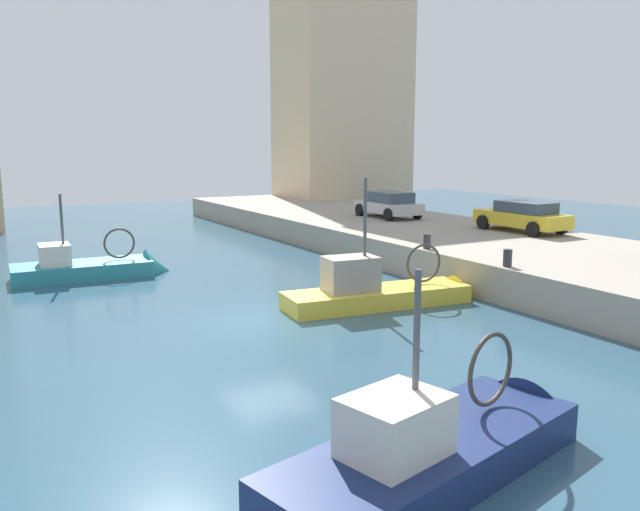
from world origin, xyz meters
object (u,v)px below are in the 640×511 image
Objects in this scene: mooring_bollard_north at (427,241)px; fishing_boat_yellow at (386,299)px; mooring_bollard_mid at (508,258)px; parked_car_yellow at (522,216)px; parked_car_silver at (389,204)px; fishing_boat_navy at (444,461)px; fishing_boat_teal at (95,275)px.

fishing_boat_yellow is at bearing -146.42° from mooring_bollard_north.
mooring_bollard_mid is (3.41, -1.73, 1.31)m from fishing_boat_yellow.
parked_car_silver is at bearing 104.20° from parked_car_yellow.
fishing_boat_navy is 24.36m from parked_car_silver.
fishing_boat_teal reaches higher than mooring_bollard_north.
fishing_boat_navy is 20.00m from parked_car_yellow.
parked_car_yellow is at bearing 40.37° from fishing_boat_navy.
mooring_bollard_mid is at bearing -26.94° from fishing_boat_yellow.
mooring_bollard_mid is at bearing -90.00° from mooring_bollard_north.
parked_car_yellow is at bearing 21.36° from fishing_boat_yellow.
fishing_boat_yellow is 10.85m from parked_car_yellow.
fishing_boat_yellow is 1.02× the size of fishing_boat_navy.
fishing_boat_yellow is 12.51× the size of mooring_bollard_mid.
parked_car_silver is 10.21m from mooring_bollard_north.
fishing_boat_navy is 11.35m from mooring_bollard_mid.
fishing_boat_teal is 15.10m from mooring_bollard_mid.
mooring_bollard_mid is (8.61, 7.27, 1.36)m from fishing_boat_navy.
parked_car_yellow reaches higher than mooring_bollard_north.
parked_car_silver is at bearing 56.80° from fishing_boat_navy.
parked_car_silver is at bearing 8.90° from fishing_boat_teal.
fishing_boat_yellow is 4.04m from mooring_bollard_mid.
parked_car_yellow is 7.82× the size of mooring_bollard_north.
fishing_boat_yellow reaches higher than fishing_boat_navy.
fishing_boat_yellow is 1.60× the size of parked_car_yellow.
parked_car_yellow is (15.18, 12.90, 1.78)m from fishing_boat_navy.
fishing_boat_navy reaches higher than fishing_boat_teal.
parked_car_silver reaches higher than parked_car_yellow.
fishing_boat_yellow is 14.03m from parked_car_silver.
parked_car_yellow is 7.66m from parked_car_silver.
mooring_bollard_north is at bearing -166.01° from parked_car_yellow.
parked_car_yellow is (9.98, 3.90, 1.73)m from fishing_boat_yellow.
parked_car_yellow is at bearing -16.32° from fishing_boat_teal.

